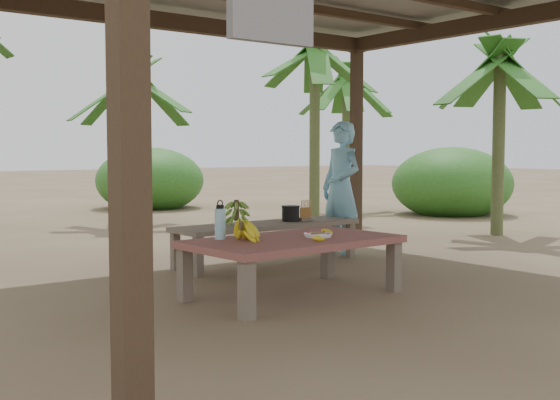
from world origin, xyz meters
TOP-DOWN VIEW (x-y plane):
  - ground at (0.00, 0.00)m, footprint 80.00×80.00m
  - work_table at (-0.32, -0.22)m, footprint 1.85×1.09m
  - bench at (0.54, 1.32)m, footprint 2.20×0.61m
  - ripe_banana_bunch at (-0.79, -0.12)m, footprint 0.30×0.26m
  - plate at (-0.11, -0.30)m, footprint 0.24×0.24m
  - loose_banana_front at (-0.29, -0.51)m, footprint 0.16×0.07m
  - loose_banana_side at (0.10, -0.17)m, footprint 0.07×0.14m
  - water_flask at (-0.86, 0.09)m, footprint 0.09×0.09m
  - green_banana_stalk at (0.13, 1.32)m, footprint 0.25×0.25m
  - cooking_pot at (0.86, 1.32)m, footprint 0.20×0.20m
  - skewer_rack at (1.04, 1.27)m, footprint 0.18×0.08m
  - woman at (1.67, 1.37)m, footprint 0.39×0.59m
  - banana_plant_ne at (3.79, 4.37)m, footprint 1.80×1.80m
  - banana_plant_n at (1.34, 6.23)m, footprint 1.80×1.80m
  - banana_plant_e at (4.80, 1.38)m, footprint 1.80×1.80m
  - banana_plant_far at (6.09, 6.07)m, footprint 1.80×1.80m

SIDE VIEW (x-z plane):
  - ground at x=0.00m, z-range 0.00..0.00m
  - bench at x=0.54m, z-range 0.17..0.62m
  - work_table at x=-0.32m, z-range 0.18..0.68m
  - plate at x=-0.11m, z-range 0.50..0.54m
  - loose_banana_front at x=-0.29m, z-range 0.50..0.54m
  - loose_banana_side at x=0.10m, z-range 0.50..0.54m
  - cooking_pot at x=0.86m, z-range 0.45..0.62m
  - skewer_rack at x=1.04m, z-range 0.45..0.69m
  - ripe_banana_bunch at x=-0.79m, z-range 0.50..0.68m
  - green_banana_stalk at x=0.13m, z-range 0.45..0.74m
  - water_flask at x=-0.86m, z-range 0.47..0.81m
  - woman at x=1.67m, z-range 0.00..1.60m
  - banana_plant_n at x=1.34m, z-range 0.89..3.62m
  - banana_plant_e at x=4.80m, z-range 0.94..3.77m
  - banana_plant_far at x=6.09m, z-range 1.03..4.05m
  - banana_plant_ne at x=3.79m, z-range 1.13..4.38m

